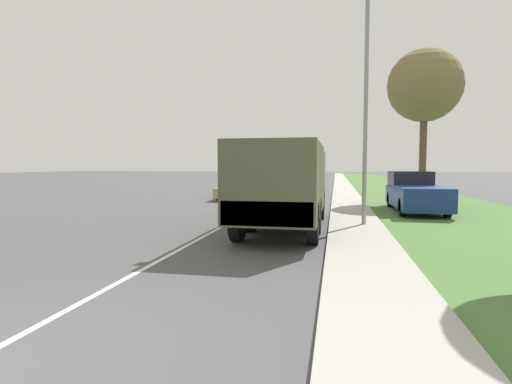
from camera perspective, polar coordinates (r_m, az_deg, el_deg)
name	(u,v)px	position (r m, az deg, el deg)	size (l,w,h in m)	color
ground_plane	(300,185)	(43.35, 6.28, 1.02)	(180.00, 180.00, 0.00)	#4C4C4F
lane_centre_stripe	(300,185)	(43.35, 6.28, 1.03)	(0.12, 120.00, 0.00)	silver
sidewalk_right	(342,185)	(43.18, 12.24, 1.03)	(1.80, 120.00, 0.12)	#ADAAA3
grass_strip_right	(386,186)	(43.48, 18.04, 0.88)	(7.00, 120.00, 0.02)	#4C7538
military_truck	(286,181)	(13.11, 4.27, 1.57)	(2.35, 7.71, 2.74)	#545B3D
car_nearest_ahead	(239,189)	(25.14, -2.44, 0.48)	(1.90, 4.90, 1.39)	tan
car_second_ahead	(276,181)	(36.01, 2.81, 1.64)	(1.92, 4.58, 1.63)	#B7BABF
car_third_ahead	(291,176)	(49.43, 4.97, 2.22)	(1.88, 3.98, 1.64)	tan
car_fourth_ahead	(297,174)	(60.89, 5.83, 2.52)	(1.74, 4.38, 1.65)	maroon
pickup_truck	(415,193)	(19.61, 21.72, -0.07)	(1.96, 5.63, 1.79)	navy
lamp_post	(360,83)	(14.11, 14.69, 14.84)	(1.69, 0.24, 8.03)	gray
tree_mid_right	(425,86)	(24.23, 22.95, 13.75)	(3.95, 3.95, 8.40)	brown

